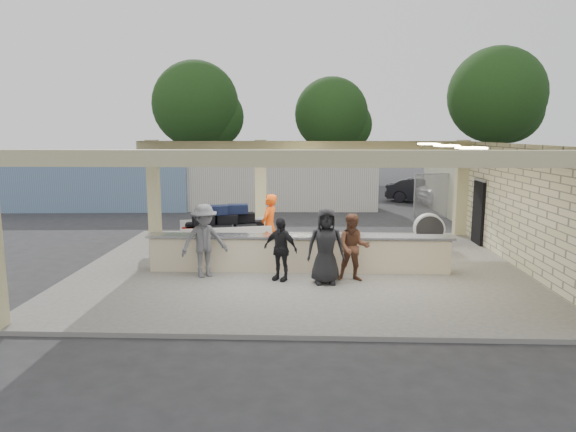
{
  "coord_description": "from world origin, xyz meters",
  "views": [
    {
      "loc": [
        0.22,
        -13.99,
        3.81
      ],
      "look_at": [
        -0.36,
        1.0,
        1.36
      ],
      "focal_mm": 32.0,
      "sensor_mm": 36.0,
      "label": 1
    }
  ],
  "objects_px": {
    "luggage_cart": "(223,228)",
    "baggage_handler": "(269,226)",
    "container_white": "(259,184)",
    "container_blue": "(82,181)",
    "passenger_a": "(353,248)",
    "passenger_d": "(326,246)",
    "passenger_c": "(204,241)",
    "passenger_b": "(280,249)",
    "car_dark": "(424,190)",
    "car_white_b": "(510,192)",
    "drum_fan": "(429,229)",
    "baggage_counter": "(299,253)",
    "car_white_a": "(464,193)"
  },
  "relations": [
    {
      "from": "passenger_a",
      "to": "passenger_d",
      "type": "bearing_deg",
      "value": -158.46
    },
    {
      "from": "passenger_b",
      "to": "car_white_a",
      "type": "distance_m",
      "value": 16.95
    },
    {
      "from": "passenger_b",
      "to": "car_dark",
      "type": "bearing_deg",
      "value": 92.71
    },
    {
      "from": "passenger_c",
      "to": "car_white_a",
      "type": "height_order",
      "value": "passenger_c"
    },
    {
      "from": "passenger_a",
      "to": "container_blue",
      "type": "distance_m",
      "value": 17.58
    },
    {
      "from": "container_white",
      "to": "baggage_counter",
      "type": "bearing_deg",
      "value": -81.35
    },
    {
      "from": "car_dark",
      "to": "container_white",
      "type": "height_order",
      "value": "container_white"
    },
    {
      "from": "baggage_counter",
      "to": "baggage_handler",
      "type": "xyz_separation_m",
      "value": [
        -0.91,
        1.42,
        0.47
      ]
    },
    {
      "from": "passenger_c",
      "to": "passenger_a",
      "type": "bearing_deg",
      "value": -33.68
    },
    {
      "from": "luggage_cart",
      "to": "baggage_handler",
      "type": "relative_size",
      "value": 1.54
    },
    {
      "from": "passenger_b",
      "to": "passenger_c",
      "type": "bearing_deg",
      "value": -159.92
    },
    {
      "from": "passenger_c",
      "to": "container_white",
      "type": "xyz_separation_m",
      "value": [
        0.21,
        12.73,
        0.21
      ]
    },
    {
      "from": "drum_fan",
      "to": "container_blue",
      "type": "height_order",
      "value": "container_blue"
    },
    {
      "from": "baggage_counter",
      "to": "drum_fan",
      "type": "bearing_deg",
      "value": 36.65
    },
    {
      "from": "luggage_cart",
      "to": "car_white_b",
      "type": "height_order",
      "value": "luggage_cart"
    },
    {
      "from": "baggage_handler",
      "to": "container_blue",
      "type": "bearing_deg",
      "value": -115.14
    },
    {
      "from": "container_white",
      "to": "container_blue",
      "type": "bearing_deg",
      "value": -178.39
    },
    {
      "from": "container_white",
      "to": "container_blue",
      "type": "relative_size",
      "value": 1.08
    },
    {
      "from": "passenger_a",
      "to": "passenger_b",
      "type": "relative_size",
      "value": 1.06
    },
    {
      "from": "passenger_b",
      "to": "car_white_a",
      "type": "relative_size",
      "value": 0.35
    },
    {
      "from": "baggage_handler",
      "to": "car_white_a",
      "type": "height_order",
      "value": "baggage_handler"
    },
    {
      "from": "passenger_c",
      "to": "passenger_b",
      "type": "bearing_deg",
      "value": -37.17
    },
    {
      "from": "passenger_a",
      "to": "passenger_b",
      "type": "bearing_deg",
      "value": -177.3
    },
    {
      "from": "passenger_d",
      "to": "container_blue",
      "type": "xyz_separation_m",
      "value": [
        -11.72,
        12.69,
        0.36
      ]
    },
    {
      "from": "passenger_c",
      "to": "car_dark",
      "type": "distance_m",
      "value": 17.85
    },
    {
      "from": "passenger_a",
      "to": "luggage_cart",
      "type": "bearing_deg",
      "value": 147.14
    },
    {
      "from": "container_blue",
      "to": "baggage_handler",
      "type": "bearing_deg",
      "value": -48.59
    },
    {
      "from": "passenger_a",
      "to": "passenger_d",
      "type": "height_order",
      "value": "passenger_d"
    },
    {
      "from": "passenger_d",
      "to": "baggage_handler",
      "type": "bearing_deg",
      "value": 118.37
    },
    {
      "from": "car_white_a",
      "to": "container_blue",
      "type": "bearing_deg",
      "value": 84.33
    },
    {
      "from": "car_white_a",
      "to": "container_white",
      "type": "xyz_separation_m",
      "value": [
        -10.66,
        -1.46,
        0.6
      ]
    },
    {
      "from": "baggage_handler",
      "to": "car_white_b",
      "type": "xyz_separation_m",
      "value": [
        11.96,
        12.77,
        -0.42
      ]
    },
    {
      "from": "baggage_handler",
      "to": "container_white",
      "type": "bearing_deg",
      "value": -153.1
    },
    {
      "from": "passenger_a",
      "to": "car_dark",
      "type": "height_order",
      "value": "passenger_a"
    },
    {
      "from": "car_dark",
      "to": "baggage_handler",
      "type": "bearing_deg",
      "value": 167.97
    },
    {
      "from": "luggage_cart",
      "to": "passenger_b",
      "type": "height_order",
      "value": "passenger_b"
    },
    {
      "from": "drum_fan",
      "to": "passenger_d",
      "type": "bearing_deg",
      "value": -124.93
    },
    {
      "from": "car_white_b",
      "to": "passenger_a",
      "type": "bearing_deg",
      "value": 137.16
    },
    {
      "from": "drum_fan",
      "to": "baggage_handler",
      "type": "distance_m",
      "value": 5.38
    },
    {
      "from": "passenger_a",
      "to": "passenger_c",
      "type": "xyz_separation_m",
      "value": [
        -3.81,
        0.23,
        0.1
      ]
    },
    {
      "from": "baggage_counter",
      "to": "passenger_d",
      "type": "relative_size",
      "value": 4.35
    },
    {
      "from": "passenger_d",
      "to": "passenger_b",
      "type": "bearing_deg",
      "value": 164.98
    },
    {
      "from": "passenger_c",
      "to": "car_dark",
      "type": "height_order",
      "value": "passenger_c"
    },
    {
      "from": "luggage_cart",
      "to": "baggage_handler",
      "type": "bearing_deg",
      "value": -26.6
    },
    {
      "from": "luggage_cart",
      "to": "car_dark",
      "type": "xyz_separation_m",
      "value": [
        8.93,
        13.0,
        -0.27
      ]
    },
    {
      "from": "passenger_d",
      "to": "container_blue",
      "type": "relative_size",
      "value": 0.17
    },
    {
      "from": "car_dark",
      "to": "container_white",
      "type": "relative_size",
      "value": 0.35
    },
    {
      "from": "car_white_a",
      "to": "car_white_b",
      "type": "xyz_separation_m",
      "value": [
        2.62,
        0.65,
        -0.02
      ]
    },
    {
      "from": "passenger_b",
      "to": "car_white_b",
      "type": "distance_m",
      "value": 18.98
    },
    {
      "from": "luggage_cart",
      "to": "container_white",
      "type": "distance_m",
      "value": 10.35
    }
  ]
}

